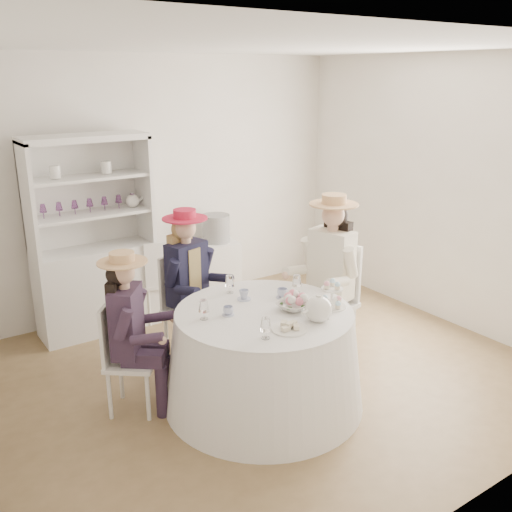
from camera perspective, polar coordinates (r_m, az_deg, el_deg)
ground at (r=5.09m, az=0.65°, el=-11.61°), size 4.50×4.50×0.00m
ceiling at (r=4.43m, az=0.78°, el=20.39°), size 4.50×4.50×0.00m
wall_back at (r=6.28m, az=-9.93°, el=7.01°), size 4.50×0.00×4.50m
wall_front at (r=3.24m, az=21.60°, el=-4.36°), size 4.50×0.00×4.50m
wall_right at (r=6.13m, az=18.29°, el=6.10°), size 0.00×4.50×4.50m
tea_table at (r=4.51m, az=0.79°, el=-10.10°), size 1.56×1.56×0.78m
hutch at (r=5.87m, az=-15.82°, el=-0.76°), size 1.19×0.53×1.96m
side_table at (r=6.59m, az=-3.92°, el=-1.37°), size 0.49×0.49×0.68m
hatbox at (r=6.44m, az=-4.01°, el=2.78°), size 0.35×0.35×0.31m
guest_left at (r=4.37m, az=-12.50°, el=-6.65°), size 0.55×0.53×1.28m
guest_mid at (r=5.09m, az=-6.75°, el=-2.01°), size 0.52×0.56×1.39m
guest_right at (r=5.12m, az=7.36°, el=-1.15°), size 0.61×0.57×1.51m
spare_chair at (r=6.00m, az=-9.70°, el=-2.16°), size 0.41×0.41×0.89m
teacup_a at (r=4.26m, az=-2.79°, el=-5.55°), size 0.09×0.09×0.06m
teacup_b at (r=4.54m, az=-1.21°, el=-3.95°), size 0.10×0.10×0.07m
teacup_c at (r=4.58m, az=2.67°, el=-3.79°), size 0.11×0.11×0.07m
flower_bowl at (r=4.35m, az=3.70°, el=-5.07°), size 0.31×0.31×0.06m
flower_arrangement at (r=4.35m, az=3.75°, el=-4.31°), size 0.17×0.18×0.07m
table_teapot at (r=4.17m, az=6.28°, el=-5.29°), size 0.28×0.20×0.21m
sandwich_plate at (r=4.04m, az=3.36°, el=-7.20°), size 0.26×0.26×0.06m
cupcake_stand at (r=4.42m, az=7.58°, el=-4.14°), size 0.22×0.22×0.21m
stemware_set at (r=4.31m, az=0.82°, el=-4.60°), size 0.97×0.93×0.15m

